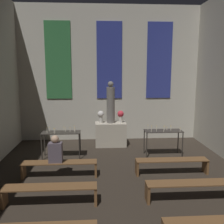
# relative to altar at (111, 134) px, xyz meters

# --- Properties ---
(wall_back) EXTENTS (7.50, 0.16, 5.43)m
(wall_back) POSITION_rel_altar_xyz_m (0.00, 0.98, 2.30)
(wall_back) COLOR beige
(wall_back) RESTS_ON ground_plane
(altar) EXTENTS (1.17, 0.65, 0.90)m
(altar) POSITION_rel_altar_xyz_m (0.00, 0.00, 0.00)
(altar) COLOR #BCB29E
(altar) RESTS_ON ground_plane
(statue) EXTENTS (0.31, 0.31, 1.58)m
(statue) POSITION_rel_altar_xyz_m (0.00, 0.00, 1.19)
(statue) COLOR slate
(statue) RESTS_ON altar
(flower_vase_left) EXTENTS (0.24, 0.24, 0.46)m
(flower_vase_left) POSITION_rel_altar_xyz_m (-0.38, 0.00, 0.73)
(flower_vase_left) COLOR beige
(flower_vase_left) RESTS_ON altar
(flower_vase_right) EXTENTS (0.24, 0.24, 0.46)m
(flower_vase_right) POSITION_rel_altar_xyz_m (0.38, 0.00, 0.73)
(flower_vase_right) COLOR beige
(flower_vase_right) RESTS_ON altar
(candle_rack_left) EXTENTS (1.26, 0.51, 1.07)m
(candle_rack_left) POSITION_rel_altar_xyz_m (-1.71, -1.25, 0.31)
(candle_rack_left) COLOR #332D28
(candle_rack_left) RESTS_ON ground_plane
(candle_rack_right) EXTENTS (1.26, 0.51, 1.07)m
(candle_rack_right) POSITION_rel_altar_xyz_m (1.71, -1.25, 0.31)
(candle_rack_right) COLOR #332D28
(candle_rack_right) RESTS_ON ground_plane
(pew_third_left) EXTENTS (2.02, 0.36, 0.43)m
(pew_third_left) POSITION_rel_altar_xyz_m (-1.55, -4.22, -0.13)
(pew_third_left) COLOR brown
(pew_third_left) RESTS_ON ground_plane
(pew_third_right) EXTENTS (2.02, 0.36, 0.43)m
(pew_third_right) POSITION_rel_altar_xyz_m (1.55, -4.22, -0.13)
(pew_third_right) COLOR brown
(pew_third_right) RESTS_ON ground_plane
(pew_back_left) EXTENTS (2.02, 0.36, 0.43)m
(pew_back_left) POSITION_rel_altar_xyz_m (-1.55, -2.77, -0.13)
(pew_back_left) COLOR brown
(pew_back_left) RESTS_ON ground_plane
(pew_back_right) EXTENTS (2.02, 0.36, 0.43)m
(pew_back_right) POSITION_rel_altar_xyz_m (1.55, -2.77, -0.13)
(pew_back_right) COLOR brown
(pew_back_right) RESTS_ON ground_plane
(person_seated) EXTENTS (0.36, 0.24, 0.74)m
(person_seated) POSITION_rel_altar_xyz_m (-1.65, -2.77, 0.30)
(person_seated) COLOR #564C56
(person_seated) RESTS_ON pew_back_left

